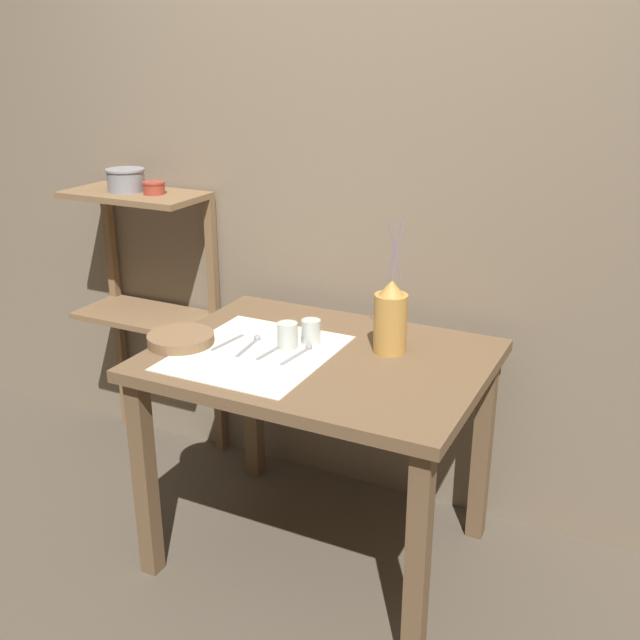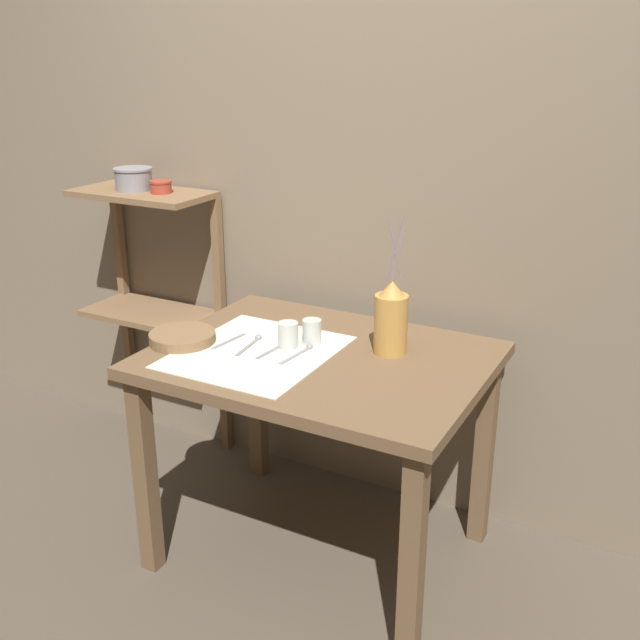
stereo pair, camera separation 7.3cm
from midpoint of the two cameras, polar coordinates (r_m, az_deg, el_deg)
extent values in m
plane|color=brown|center=(2.83, 0.75, -17.15)|extent=(12.00, 12.00, 0.00)
cube|color=#7A6B56|center=(2.76, 5.88, 9.37)|extent=(7.00, 0.06, 2.40)
cube|color=brown|center=(2.44, 0.83, -3.08)|extent=(1.07, 0.81, 0.04)
cube|color=brown|center=(2.61, -12.38, -11.51)|extent=(0.06, 0.06, 0.73)
cube|color=brown|center=(2.21, 8.01, -17.91)|extent=(0.06, 0.06, 0.73)
cube|color=brown|center=(3.09, -4.12, -5.68)|extent=(0.06, 0.06, 0.73)
cube|color=brown|center=(2.76, 13.14, -9.66)|extent=(0.06, 0.06, 0.73)
cube|color=brown|center=(3.11, -12.77, 9.36)|extent=(0.57, 0.29, 0.02)
cube|color=brown|center=(3.25, -12.07, 0.47)|extent=(0.57, 0.29, 0.02)
cube|color=brown|center=(3.52, -14.03, 0.91)|extent=(0.04, 0.04, 1.16)
cube|color=brown|center=(3.21, -6.87, -0.58)|extent=(0.04, 0.04, 1.16)
cube|color=beige|center=(2.46, -4.03, -2.44)|extent=(0.47, 0.54, 0.00)
cylinder|color=#B7843D|center=(2.43, 6.27, -0.33)|extent=(0.11, 0.11, 0.20)
cone|color=#B7843D|center=(2.39, 6.38, 2.43)|extent=(0.08, 0.08, 0.05)
cylinder|color=slate|center=(2.36, 6.62, 5.33)|extent=(0.05, 0.02, 0.19)
cylinder|color=slate|center=(2.35, 6.60, 5.38)|extent=(0.04, 0.02, 0.20)
cylinder|color=slate|center=(2.36, 6.86, 5.00)|extent=(0.03, 0.03, 0.17)
cylinder|color=brown|center=(2.56, -9.64, -1.31)|extent=(0.22, 0.22, 0.04)
cylinder|color=#B7C1BC|center=(2.47, -1.60, -1.15)|extent=(0.07, 0.07, 0.09)
cylinder|color=#B7C1BC|center=(2.50, 0.21, -0.88)|extent=(0.06, 0.06, 0.08)
cube|color=gray|center=(2.54, -6.15, -1.63)|extent=(0.03, 0.16, 0.00)
cube|color=gray|center=(2.49, -4.68, -2.05)|extent=(0.03, 0.16, 0.00)
sphere|color=gray|center=(2.56, -3.90, -1.35)|extent=(0.02, 0.02, 0.02)
cube|color=gray|center=(2.46, -2.83, -2.34)|extent=(0.03, 0.16, 0.00)
cube|color=gray|center=(2.41, -1.04, -2.74)|extent=(0.03, 0.16, 0.00)
sphere|color=gray|center=(2.47, 0.02, -2.08)|extent=(0.02, 0.02, 0.02)
cylinder|color=gray|center=(3.13, -13.37, 10.41)|extent=(0.15, 0.15, 0.09)
cylinder|color=gray|center=(3.12, -13.43, 11.14)|extent=(0.15, 0.15, 0.01)
cylinder|color=#9E3828|center=(3.04, -11.37, 9.91)|extent=(0.08, 0.08, 0.05)
cylinder|color=#9E3828|center=(3.04, -11.39, 10.30)|extent=(0.09, 0.09, 0.01)
camera|label=1|loc=(0.04, -89.13, 0.33)|focal=42.00mm
camera|label=2|loc=(0.04, 90.87, -0.33)|focal=42.00mm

